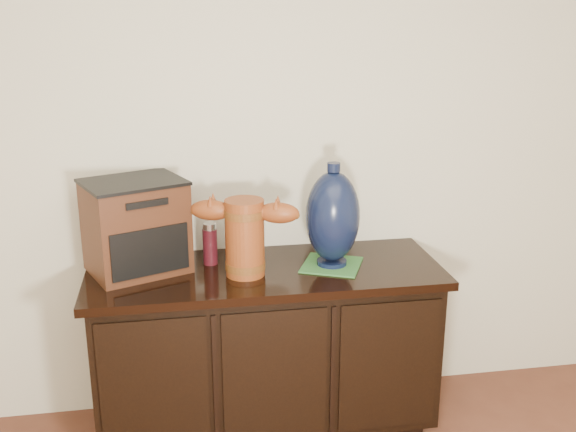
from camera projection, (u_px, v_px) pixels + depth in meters
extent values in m
plane|color=beige|center=(255.00, 127.00, 2.88)|extent=(4.50, 0.00, 4.50)
cube|color=black|center=(267.00, 418.00, 3.00)|extent=(1.29, 0.45, 0.08)
cube|color=black|center=(266.00, 345.00, 2.89)|extent=(1.40, 0.50, 0.64)
cube|color=black|center=(265.00, 272.00, 2.79)|extent=(1.46, 0.56, 0.03)
cube|color=black|center=(154.00, 387.00, 2.57)|extent=(0.41, 0.01, 0.56)
cube|color=black|center=(275.00, 376.00, 2.65)|extent=(0.41, 0.01, 0.56)
cube|color=black|center=(389.00, 366.00, 2.72)|extent=(0.41, 0.01, 0.56)
cylinder|color=brown|center=(245.00, 238.00, 2.68)|extent=(0.20, 0.20, 0.31)
cylinder|color=#3D1D0B|center=(245.00, 265.00, 2.71)|extent=(0.20, 0.20, 0.03)
cylinder|color=#3D1D0B|center=(244.00, 213.00, 2.64)|extent=(0.20, 0.20, 0.03)
ellipsoid|color=brown|center=(211.00, 210.00, 2.66)|extent=(0.18, 0.13, 0.08)
ellipsoid|color=brown|center=(278.00, 213.00, 2.62)|extent=(0.18, 0.13, 0.08)
cube|color=#3D1D0F|center=(136.00, 228.00, 2.71)|extent=(0.45, 0.41, 0.37)
cube|color=black|center=(150.00, 252.00, 2.61)|extent=(0.29, 0.13, 0.19)
cube|color=black|center=(133.00, 182.00, 2.66)|extent=(0.47, 0.43, 0.01)
cube|color=#2F672E|center=(332.00, 265.00, 2.81)|extent=(0.31, 0.31, 0.01)
cylinder|color=black|center=(332.00, 262.00, 2.81)|extent=(0.13, 0.13, 0.02)
ellipsoid|color=black|center=(333.00, 217.00, 2.75)|extent=(0.29, 0.29, 0.38)
cylinder|color=black|center=(334.00, 167.00, 2.69)|extent=(0.05, 0.05, 0.04)
cylinder|color=#5D0F1C|center=(210.00, 246.00, 2.82)|extent=(0.06, 0.06, 0.15)
cylinder|color=silver|center=(209.00, 226.00, 2.79)|extent=(0.06, 0.06, 0.03)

